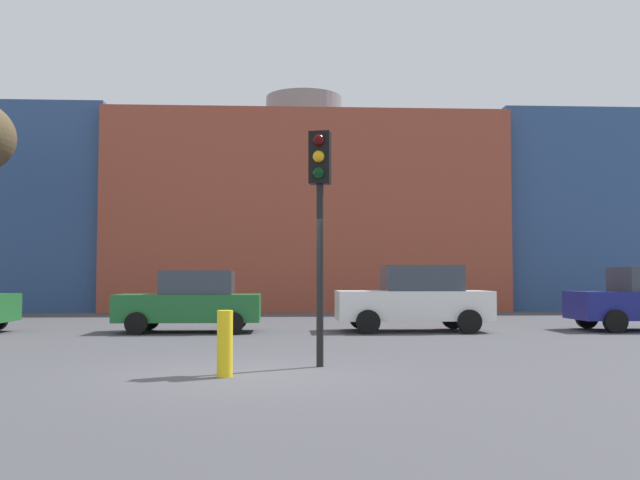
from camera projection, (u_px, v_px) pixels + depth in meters
The scene contains 6 objects.
ground_plane at pixel (248, 374), 10.97m from camera, with size 200.00×200.00×0.00m, color #47474C.
building_backdrop at pixel (304, 218), 37.09m from camera, with size 37.76×12.42×11.06m.
parked_car_1 at pixel (191, 302), 19.57m from camera, with size 3.93×1.93×1.70m.
parked_car_2 at pixel (415, 299), 19.89m from camera, with size 4.27×2.09×1.85m.
traffic_light_island at pixel (320, 193), 12.04m from camera, with size 0.40×0.39×4.01m.
bollard_yellow_0 at pixel (225, 344), 10.68m from camera, with size 0.24×0.24×1.01m, color yellow.
Camera 1 is at (0.56, -11.11, 1.49)m, focal length 39.63 mm.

